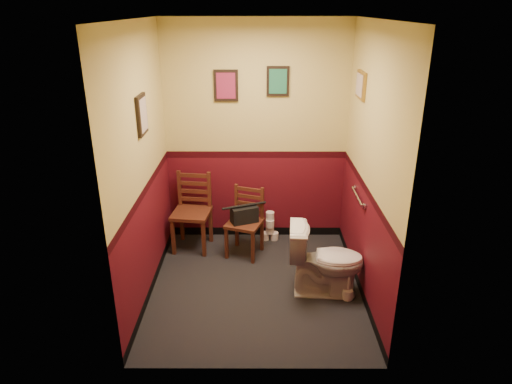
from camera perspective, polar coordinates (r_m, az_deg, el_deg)
floor at (r=5.02m, az=-0.01°, el=-11.72°), size 2.20×2.40×0.00m
ceiling at (r=4.16m, az=-0.01°, el=20.79°), size 2.20×2.40×0.00m
wall_back at (r=5.56m, az=0.03°, el=7.07°), size 2.20×0.00×2.70m
wall_front at (r=3.30m, az=-0.07°, el=-3.93°), size 2.20×0.00×2.70m
wall_left at (r=4.55m, az=-14.02°, el=2.90°), size 0.00×2.40×2.70m
wall_right at (r=4.54m, az=14.02°, el=2.88°), size 0.00×2.40×2.70m
grab_bar at (r=4.90m, az=12.60°, el=-0.55°), size 0.05×0.56×0.06m
framed_print_back_a at (r=5.42m, az=-3.77°, el=13.13°), size 0.28×0.04×0.36m
framed_print_back_b at (r=5.41m, az=2.75°, el=13.67°), size 0.26×0.04×0.34m
framed_print_left at (r=4.50m, az=-14.07°, el=9.34°), size 0.04×0.30×0.38m
framed_print_right at (r=4.94m, az=12.97°, el=12.91°), size 0.04×0.34×0.28m
toilet at (r=4.79m, az=8.73°, el=-8.48°), size 0.81×0.49×0.76m
toilet_brush at (r=4.90m, az=11.38°, el=-12.34°), size 0.11×0.11×0.38m
chair_left at (r=5.63m, az=-7.97°, el=-2.45°), size 0.49×0.49×0.94m
chair_right at (r=5.45m, az=-1.32°, el=-3.76°), size 0.49×0.49×0.83m
handbag at (r=5.37m, az=-1.47°, el=-2.82°), size 0.34×0.26×0.23m
tp_stack at (r=5.86m, az=1.75°, el=-4.54°), size 0.22×0.14×0.39m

